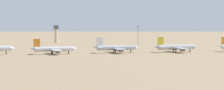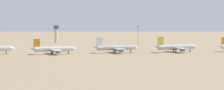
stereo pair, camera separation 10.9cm
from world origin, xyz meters
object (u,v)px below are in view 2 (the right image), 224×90
Objects in this scene: control_tower at (56,32)px; light_pole_west at (138,35)px; parked_jet_orange_3 at (53,49)px; parked_jet_yellow_5 at (176,47)px; parked_jet_white_4 at (116,48)px.

control_tower is 109.13m from light_pole_west.
parked_jet_yellow_5 is (93.32, 4.94, 0.21)m from parked_jet_orange_3.
parked_jet_yellow_5 is 191.43m from control_tower.
parked_jet_white_4 is 46.50m from parked_jet_yellow_5.
light_pole_west is at bearing 88.36° from parked_jet_yellow_5.
control_tower is at bearing 79.83° from parked_jet_orange_3.
parked_jet_white_4 is at bearing 0.58° from parked_jet_orange_3.
parked_jet_orange_3 is 1.84× the size of light_pole_west.
control_tower is at bearing 130.52° from light_pole_west.
parked_jet_yellow_5 is at bearing -84.47° from light_pole_west.
parked_jet_yellow_5 is at bearing -65.37° from control_tower.
parked_jet_orange_3 is at bearing -176.84° from parked_jet_white_4.
control_tower reaches higher than parked_jet_white_4.
control_tower reaches higher than light_pole_west.
parked_jet_yellow_5 reaches higher than parked_jet_orange_3.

